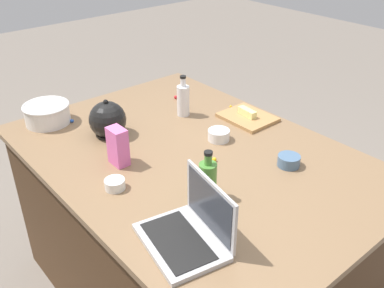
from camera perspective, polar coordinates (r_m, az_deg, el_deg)
island_counter at (r=2.22m, az=-0.00°, el=-11.23°), size 1.70×1.20×0.90m
laptop at (r=1.47m, az=-0.24°, el=-11.27°), size 0.35×0.28×0.22m
mixing_bowl_large at (r=2.33m, az=-18.61°, el=3.88°), size 0.23×0.23×0.10m
bottle_olive at (r=1.64m, az=2.10°, el=-4.71°), size 0.07×0.07×0.20m
bottle_vinegar at (r=2.27m, az=-1.17°, el=5.88°), size 0.07×0.07×0.22m
kettle at (r=2.12m, az=-11.10°, el=3.13°), size 0.21×0.18×0.20m
cutting_board at (r=2.28m, az=7.35°, el=3.51°), size 0.27×0.22×0.02m
butter_stick_left at (r=2.27m, az=7.30°, el=4.17°), size 0.11×0.05×0.04m
ramekin_small at (r=1.90m, az=12.67°, el=-2.17°), size 0.10×0.10×0.05m
ramekin_medium at (r=2.06m, az=3.55°, el=1.20°), size 0.10×0.10×0.05m
ramekin_wide at (r=1.75m, az=-10.16°, el=-5.24°), size 0.08×0.08×0.04m
candy_bag at (r=1.87m, az=-9.76°, el=-0.32°), size 0.09×0.06×0.17m
candy_0 at (r=2.40m, az=5.14°, el=4.96°), size 0.01×0.01×0.01m
candy_1 at (r=2.37m, az=-19.24°, el=3.06°), size 0.02×0.02×0.02m
candy_2 at (r=1.90m, az=2.96°, el=-2.06°), size 0.02×0.02×0.02m
candy_3 at (r=2.19m, az=-11.69°, el=1.98°), size 0.02×0.02×0.02m
candy_4 at (r=2.31m, az=-15.57°, el=2.97°), size 0.02×0.02×0.02m
candy_5 at (r=2.50m, az=-2.15°, el=6.21°), size 0.02×0.02×0.02m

